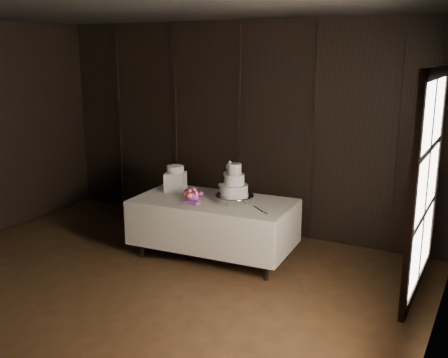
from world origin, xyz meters
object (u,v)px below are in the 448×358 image
display_table (214,226)px  small_cake (175,169)px  wedding_cake (232,183)px  bouquet (193,195)px  box_pedestal (176,182)px  cake_stand (234,199)px

display_table → small_cake: small_cake is taller
wedding_cake → bouquet: wedding_cake is taller
display_table → small_cake: bearing=163.7°
wedding_cake → bouquet: size_ratio=0.96×
display_table → bouquet: size_ratio=4.96×
bouquet → box_pedestal: (-0.44, 0.28, 0.05)m
display_table → bouquet: bouquet is taller
cake_stand → small_cake: 0.97m
box_pedestal → small_cake: (0.00, 0.00, 0.17)m
display_table → bouquet: bearing=-152.5°
display_table → cake_stand: cake_stand is taller
bouquet → small_cake: size_ratio=1.84×
display_table → box_pedestal: (-0.66, 0.14, 0.47)m
wedding_cake → box_pedestal: wedding_cake is taller
bouquet → small_cake: (-0.44, 0.28, 0.22)m
cake_stand → small_cake: small_cake is taller
display_table → bouquet: (-0.22, -0.13, 0.41)m
wedding_cake → bouquet: bearing=-151.1°
wedding_cake → small_cake: wedding_cake is taller
box_pedestal → small_cake: 0.17m
cake_stand → wedding_cake: 0.20m
bouquet → small_cake: 0.57m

